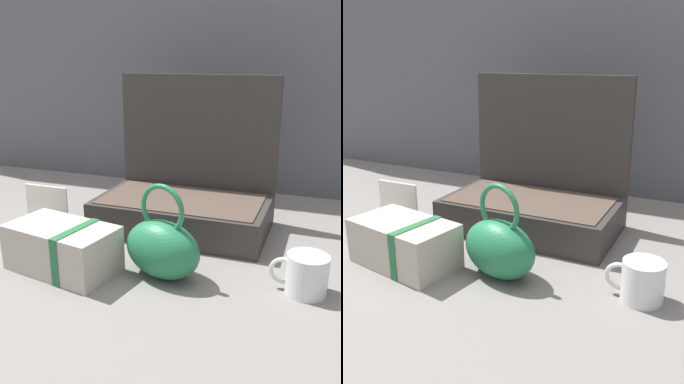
# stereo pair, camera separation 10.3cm
# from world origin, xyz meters

# --- Properties ---
(ground_plane) EXTENTS (6.00, 6.00, 0.00)m
(ground_plane) POSITION_xyz_m (0.00, 0.00, 0.00)
(ground_plane) COLOR slate
(open_suitcase) EXTENTS (0.46, 0.27, 0.41)m
(open_suitcase) POSITION_xyz_m (-0.04, 0.16, 0.09)
(open_suitcase) COLOR #332D2B
(open_suitcase) RESTS_ON ground_plane
(teal_pouch_handbag) EXTENTS (0.20, 0.15, 0.21)m
(teal_pouch_handbag) POSITION_xyz_m (0.01, -0.14, 0.07)
(teal_pouch_handbag) COLOR #237247
(teal_pouch_handbag) RESTS_ON ground_plane
(cream_toiletry_bag) EXTENTS (0.26, 0.17, 0.11)m
(cream_toiletry_bag) POSITION_xyz_m (-0.21, -0.19, 0.05)
(cream_toiletry_bag) COLOR #B2A899
(cream_toiletry_bag) RESTS_ON ground_plane
(coffee_mug) EXTENTS (0.12, 0.08, 0.08)m
(coffee_mug) POSITION_xyz_m (0.30, -0.11, 0.04)
(coffee_mug) COLOR silver
(coffee_mug) RESTS_ON ground_plane
(info_card_left) EXTENTS (0.12, 0.01, 0.14)m
(info_card_left) POSITION_xyz_m (-0.36, -0.03, 0.07)
(info_card_left) COLOR white
(info_card_left) RESTS_ON ground_plane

